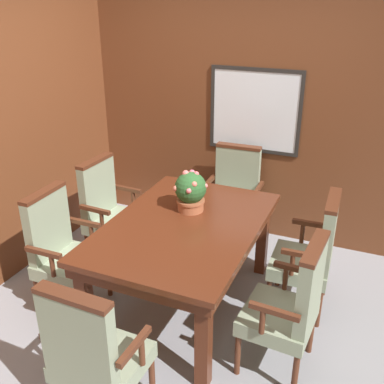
{
  "coord_description": "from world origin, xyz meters",
  "views": [
    {
      "loc": [
        1.22,
        -2.51,
        2.36
      ],
      "look_at": [
        -0.02,
        0.38,
        0.95
      ],
      "focal_mm": 42.0,
      "sensor_mm": 36.0,
      "label": 1
    }
  ],
  "objects_px": {
    "chair_right_near": "(291,304)",
    "chair_head_far": "(234,193)",
    "chair_left_near": "(62,248)",
    "chair_right_far": "(312,252)",
    "chair_head_near": "(93,353)",
    "chair_left_far": "(109,209)",
    "dining_table": "(184,235)",
    "potted_plant": "(190,191)"
  },
  "relations": [
    {
      "from": "chair_right_near",
      "to": "chair_head_far",
      "type": "distance_m",
      "value": 1.75
    },
    {
      "from": "chair_left_near",
      "to": "chair_right_near",
      "type": "distance_m",
      "value": 1.81
    },
    {
      "from": "chair_right_far",
      "to": "chair_head_near",
      "type": "height_order",
      "value": "same"
    },
    {
      "from": "chair_left_near",
      "to": "chair_head_near",
      "type": "xyz_separation_m",
      "value": [
        0.88,
        -0.85,
        0.0
      ]
    },
    {
      "from": "chair_left_far",
      "to": "chair_head_near",
      "type": "relative_size",
      "value": 1.0
    },
    {
      "from": "dining_table",
      "to": "chair_head_near",
      "type": "bearing_deg",
      "value": -91.06
    },
    {
      "from": "chair_left_far",
      "to": "chair_head_near",
      "type": "xyz_separation_m",
      "value": [
        0.92,
        -1.58,
        0.0
      ]
    },
    {
      "from": "dining_table",
      "to": "chair_right_near",
      "type": "height_order",
      "value": "chair_right_near"
    },
    {
      "from": "dining_table",
      "to": "chair_head_far",
      "type": "relative_size",
      "value": 1.63
    },
    {
      "from": "chair_head_far",
      "to": "potted_plant",
      "type": "distance_m",
      "value": 1.02
    },
    {
      "from": "chair_right_far",
      "to": "chair_right_near",
      "type": "bearing_deg",
      "value": -3.34
    },
    {
      "from": "chair_head_near",
      "to": "chair_right_near",
      "type": "bearing_deg",
      "value": -135.98
    },
    {
      "from": "chair_left_near",
      "to": "chair_head_near",
      "type": "bearing_deg",
      "value": -134.54
    },
    {
      "from": "dining_table",
      "to": "chair_right_near",
      "type": "relative_size",
      "value": 1.63
    },
    {
      "from": "potted_plant",
      "to": "chair_right_far",
      "type": "bearing_deg",
      "value": 7.59
    },
    {
      "from": "dining_table",
      "to": "chair_right_near",
      "type": "distance_m",
      "value": 0.98
    },
    {
      "from": "chair_left_far",
      "to": "potted_plant",
      "type": "height_order",
      "value": "potted_plant"
    },
    {
      "from": "dining_table",
      "to": "chair_right_far",
      "type": "relative_size",
      "value": 1.63
    },
    {
      "from": "chair_right_far",
      "to": "chair_head_far",
      "type": "xyz_separation_m",
      "value": [
        -0.9,
        0.81,
        0.0
      ]
    },
    {
      "from": "chair_right_near",
      "to": "chair_head_far",
      "type": "relative_size",
      "value": 1.0
    },
    {
      "from": "dining_table",
      "to": "chair_head_far",
      "type": "bearing_deg",
      "value": 88.89
    },
    {
      "from": "chair_right_far",
      "to": "chair_left_far",
      "type": "distance_m",
      "value": 1.86
    },
    {
      "from": "chair_left_near",
      "to": "chair_head_far",
      "type": "xyz_separation_m",
      "value": [
        0.92,
        1.52,
        0.0
      ]
    },
    {
      "from": "dining_table",
      "to": "chair_left_far",
      "type": "bearing_deg",
      "value": 158.03
    },
    {
      "from": "chair_head_far",
      "to": "chair_head_near",
      "type": "relative_size",
      "value": 1.0
    },
    {
      "from": "chair_head_near",
      "to": "potted_plant",
      "type": "bearing_deg",
      "value": -87.7
    },
    {
      "from": "chair_right_far",
      "to": "chair_head_near",
      "type": "xyz_separation_m",
      "value": [
        -0.94,
        -1.56,
        0.0
      ]
    },
    {
      "from": "dining_table",
      "to": "chair_head_near",
      "type": "height_order",
      "value": "chair_head_near"
    },
    {
      "from": "chair_left_near",
      "to": "potted_plant",
      "type": "height_order",
      "value": "potted_plant"
    },
    {
      "from": "chair_head_near",
      "to": "chair_head_far",
      "type": "bearing_deg",
      "value": -89.82
    },
    {
      "from": "chair_left_far",
      "to": "potted_plant",
      "type": "xyz_separation_m",
      "value": [
        0.89,
        -0.15,
        0.4
      ]
    },
    {
      "from": "chair_left_near",
      "to": "chair_head_far",
      "type": "height_order",
      "value": "same"
    },
    {
      "from": "chair_left_far",
      "to": "potted_plant",
      "type": "bearing_deg",
      "value": -96.48
    },
    {
      "from": "chair_right_far",
      "to": "chair_right_near",
      "type": "distance_m",
      "value": 0.7
    },
    {
      "from": "chair_left_far",
      "to": "chair_head_near",
      "type": "distance_m",
      "value": 1.83
    },
    {
      "from": "chair_left_near",
      "to": "chair_right_far",
      "type": "height_order",
      "value": "same"
    },
    {
      "from": "chair_right_far",
      "to": "potted_plant",
      "type": "bearing_deg",
      "value": -84.63
    },
    {
      "from": "dining_table",
      "to": "potted_plant",
      "type": "distance_m",
      "value": 0.35
    },
    {
      "from": "dining_table",
      "to": "chair_left_near",
      "type": "xyz_separation_m",
      "value": [
        -0.9,
        -0.35,
        -0.13
      ]
    },
    {
      "from": "chair_head_near",
      "to": "dining_table",
      "type": "bearing_deg",
      "value": -89.8
    },
    {
      "from": "chair_left_far",
      "to": "chair_head_far",
      "type": "bearing_deg",
      "value": -47.78
    },
    {
      "from": "chair_left_near",
      "to": "chair_head_near",
      "type": "distance_m",
      "value": 1.22
    }
  ]
}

